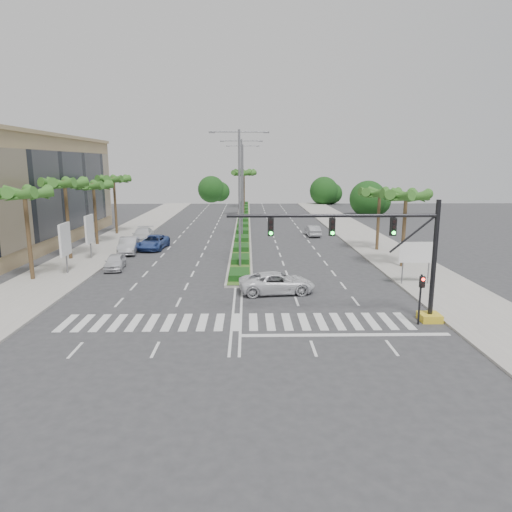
{
  "coord_description": "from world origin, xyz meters",
  "views": [
    {
      "loc": [
        0.67,
        -25.63,
        9.23
      ],
      "look_at": [
        1.25,
        4.82,
        3.0
      ],
      "focal_mm": 32.0,
      "sensor_mm": 36.0,
      "label": 1
    }
  ],
  "objects_px": {
    "car_parked_c": "(153,242)",
    "car_crossing": "(277,283)",
    "car_parked_a": "(115,262)",
    "car_parked_d": "(143,235)",
    "car_parked_b": "(129,245)",
    "car_right": "(313,231)"
  },
  "relations": [
    {
      "from": "car_parked_b",
      "to": "car_right",
      "type": "xyz_separation_m",
      "value": [
        20.78,
        10.96,
        -0.13
      ]
    },
    {
      "from": "car_crossing",
      "to": "car_parked_a",
      "type": "bearing_deg",
      "value": 53.81
    },
    {
      "from": "car_parked_a",
      "to": "car_parked_b",
      "type": "relative_size",
      "value": 0.79
    },
    {
      "from": "car_parked_c",
      "to": "car_crossing",
      "type": "relative_size",
      "value": 0.99
    },
    {
      "from": "car_right",
      "to": "car_parked_b",
      "type": "bearing_deg",
      "value": 24.48
    },
    {
      "from": "car_parked_a",
      "to": "car_crossing",
      "type": "bearing_deg",
      "value": -36.07
    },
    {
      "from": "car_parked_c",
      "to": "car_right",
      "type": "relative_size",
      "value": 1.29
    },
    {
      "from": "car_parked_d",
      "to": "car_parked_a",
      "type": "bearing_deg",
      "value": -91.2
    },
    {
      "from": "car_parked_a",
      "to": "car_parked_d",
      "type": "xyz_separation_m",
      "value": [
        -0.77,
        14.27,
        0.13
      ]
    },
    {
      "from": "car_parked_c",
      "to": "car_parked_a",
      "type": "bearing_deg",
      "value": -93.74
    },
    {
      "from": "car_right",
      "to": "car_parked_a",
      "type": "bearing_deg",
      "value": 39.05
    },
    {
      "from": "car_parked_a",
      "to": "car_parked_b",
      "type": "distance_m",
      "value": 7.4
    },
    {
      "from": "car_parked_d",
      "to": "car_right",
      "type": "height_order",
      "value": "car_parked_d"
    },
    {
      "from": "car_parked_a",
      "to": "car_crossing",
      "type": "relative_size",
      "value": 0.72
    },
    {
      "from": "car_parked_a",
      "to": "car_parked_b",
      "type": "xyz_separation_m",
      "value": [
        -0.69,
        7.37,
        0.15
      ]
    },
    {
      "from": "car_parked_a",
      "to": "car_crossing",
      "type": "height_order",
      "value": "car_crossing"
    },
    {
      "from": "car_parked_b",
      "to": "car_parked_c",
      "type": "relative_size",
      "value": 0.92
    },
    {
      "from": "car_parked_a",
      "to": "car_parked_b",
      "type": "bearing_deg",
      "value": 88.61
    },
    {
      "from": "car_parked_c",
      "to": "car_crossing",
      "type": "xyz_separation_m",
      "value": [
        12.37,
        -17.36,
        0.01
      ]
    },
    {
      "from": "car_parked_c",
      "to": "car_parked_d",
      "type": "bearing_deg",
      "value": 120.27
    },
    {
      "from": "car_parked_b",
      "to": "car_parked_d",
      "type": "bearing_deg",
      "value": 83.72
    },
    {
      "from": "car_parked_d",
      "to": "car_right",
      "type": "xyz_separation_m",
      "value": [
        20.86,
        4.06,
        -0.11
      ]
    }
  ]
}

